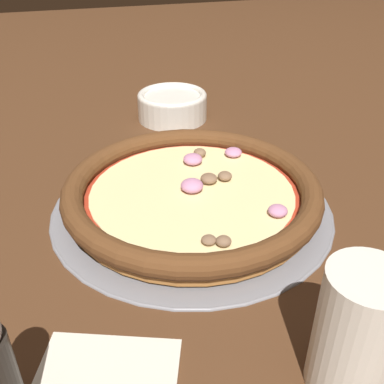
% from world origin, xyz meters
% --- Properties ---
extents(ground_plane, '(3.00, 3.00, 0.00)m').
position_xyz_m(ground_plane, '(0.00, 0.00, 0.00)').
color(ground_plane, '#4C2D19').
extents(pizza_tray, '(0.36, 0.36, 0.01)m').
position_xyz_m(pizza_tray, '(0.00, 0.00, 0.00)').
color(pizza_tray, gray).
rests_on(pizza_tray, ground_plane).
extents(pizza, '(0.33, 0.33, 0.04)m').
position_xyz_m(pizza, '(-0.00, -0.00, 0.03)').
color(pizza, '#A86B33').
rests_on(pizza, pizza_tray).
extents(bowl_near, '(0.13, 0.13, 0.05)m').
position_xyz_m(bowl_near, '(-0.05, -0.30, 0.03)').
color(bowl_near, silver).
rests_on(bowl_near, ground_plane).
extents(drinking_cup, '(0.06, 0.06, 0.11)m').
position_xyz_m(drinking_cup, '(-0.04, 0.28, 0.06)').
color(drinking_cup, silver).
rests_on(drinking_cup, ground_plane).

